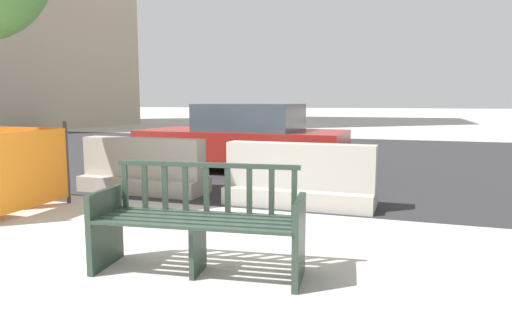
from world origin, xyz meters
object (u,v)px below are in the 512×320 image
Objects in this scene: jersey_barrier_left at (144,170)px; car_sedan_mid at (245,138)px; jersey_barrier_centre at (299,180)px; street_bench at (199,225)px.

jersey_barrier_left is 0.49× the size of car_sedan_mid.
car_sedan_mid is (0.74, 2.58, 0.33)m from jersey_barrier_left.
jersey_barrier_centre is at bearing -3.42° from jersey_barrier_left.
car_sedan_mid is (-1.75, 2.73, 0.33)m from jersey_barrier_centre.
jersey_barrier_centre is (0.23, 2.65, -0.06)m from street_bench.
car_sedan_mid is (-1.52, 5.38, 0.27)m from street_bench.
street_bench reaches higher than jersey_barrier_centre.
street_bench is at bearing -50.98° from jersey_barrier_left.
car_sedan_mid reaches higher than jersey_barrier_left.
street_bench reaches higher than jersey_barrier_left.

